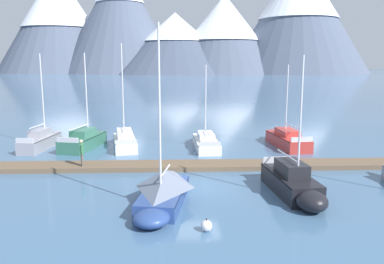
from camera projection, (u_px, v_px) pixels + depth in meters
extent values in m
plane|color=#426689|center=(197.00, 187.00, 21.41)|extent=(700.00, 700.00, 0.00)
cone|color=#4C566B|center=(58.00, 21.00, 244.72)|extent=(76.33, 76.33, 63.63)
cone|color=#4C566B|center=(120.00, 18.00, 238.34)|extent=(76.01, 76.01, 66.81)
cone|color=#424C60|center=(175.00, 43.00, 230.17)|extent=(79.02, 79.02, 35.04)
cone|color=white|center=(175.00, 27.00, 228.52)|extent=(39.24, 39.24, 16.57)
cone|color=#4C566B|center=(224.00, 34.00, 230.92)|extent=(70.01, 70.01, 45.54)
cone|color=white|center=(224.00, 18.00, 229.23)|extent=(42.90, 42.90, 26.58)
cone|color=#4C566B|center=(298.00, 15.00, 233.40)|extent=(84.69, 84.69, 68.51)
cube|color=brown|center=(193.00, 165.00, 25.31)|extent=(27.09, 2.19, 0.30)
cylinder|color=#38383D|center=(194.00, 170.00, 24.47)|extent=(25.99, 0.41, 0.24)
cylinder|color=#38383D|center=(193.00, 163.00, 26.17)|extent=(25.99, 0.41, 0.24)
cube|color=#93939E|center=(40.00, 143.00, 30.73)|extent=(2.02, 5.00, 0.97)
ellipsoid|color=#93939E|center=(55.00, 136.00, 33.40)|extent=(1.40, 1.78, 0.92)
cube|color=#424247|center=(40.00, 137.00, 30.65)|extent=(2.05, 4.91, 0.06)
cylinder|color=silver|center=(42.00, 95.00, 31.01)|extent=(0.10, 0.10, 6.46)
cylinder|color=silver|center=(37.00, 126.00, 30.20)|extent=(0.39, 2.47, 0.08)
cube|color=#A0A0AB|center=(40.00, 133.00, 30.71)|extent=(1.26, 2.29, 0.61)
cube|color=silver|center=(24.00, 141.00, 28.31)|extent=(1.28, 0.26, 0.36)
cube|color=#336B56|center=(83.00, 142.00, 30.98)|extent=(2.93, 5.37, 0.98)
ellipsoid|color=#336B56|center=(98.00, 136.00, 33.75)|extent=(1.95, 2.17, 0.93)
cube|color=#163027|center=(83.00, 137.00, 30.90)|extent=(2.95, 5.28, 0.06)
cylinder|color=silver|center=(86.00, 94.00, 31.27)|extent=(0.10, 0.10, 6.51)
cylinder|color=silver|center=(79.00, 127.00, 30.16)|extent=(0.78, 3.11, 0.08)
cube|color=#3A7560|center=(83.00, 132.00, 30.96)|extent=(1.77, 2.52, 0.57)
cube|color=silver|center=(68.00, 140.00, 28.47)|extent=(1.65, 0.47, 0.36)
cube|color=silver|center=(125.00, 143.00, 30.99)|extent=(2.51, 5.26, 0.81)
ellipsoid|color=silver|center=(123.00, 137.00, 33.73)|extent=(1.71, 2.12, 0.77)
cube|color=slate|center=(125.00, 139.00, 30.93)|extent=(2.53, 5.16, 0.06)
cylinder|color=silver|center=(123.00, 91.00, 31.05)|extent=(0.10, 0.10, 7.41)
cylinder|color=silver|center=(125.00, 127.00, 30.14)|extent=(0.59, 2.87, 0.08)
cube|color=white|center=(124.00, 134.00, 30.98)|extent=(1.53, 2.44, 0.67)
cube|color=silver|center=(126.00, 142.00, 28.54)|extent=(1.47, 0.36, 0.36)
cube|color=navy|center=(164.00, 196.00, 18.86)|extent=(2.62, 5.05, 0.74)
ellipsoid|color=navy|center=(151.00, 218.00, 16.23)|extent=(1.82, 1.90, 0.71)
cube|color=#121D39|center=(164.00, 190.00, 18.81)|extent=(2.64, 4.96, 0.06)
cylinder|color=silver|center=(160.00, 111.00, 17.42)|extent=(0.10, 0.10, 7.73)
cylinder|color=silver|center=(165.00, 171.00, 19.09)|extent=(0.46, 2.28, 0.08)
pyramid|color=slate|center=(165.00, 178.00, 19.08)|extent=(2.71, 4.14, 0.84)
cube|color=white|center=(206.00, 144.00, 31.01)|extent=(1.87, 5.58, 0.71)
ellipsoid|color=white|center=(202.00, 137.00, 33.98)|extent=(1.49, 1.54, 0.68)
cube|color=slate|center=(206.00, 140.00, 30.95)|extent=(1.90, 5.47, 0.06)
cylinder|color=silver|center=(206.00, 102.00, 30.90)|extent=(0.10, 0.10, 5.83)
cylinder|color=silver|center=(208.00, 133.00, 29.76)|extent=(0.17, 3.12, 0.08)
cube|color=white|center=(206.00, 136.00, 31.03)|extent=(1.27, 2.53, 0.52)
cube|color=silver|center=(210.00, 144.00, 28.27)|extent=(1.54, 0.15, 0.36)
cube|color=black|center=(290.00, 183.00, 20.44)|extent=(2.05, 4.89, 1.01)
ellipsoid|color=black|center=(312.00, 201.00, 17.83)|extent=(1.55, 1.79, 0.96)
cube|color=black|center=(290.00, 175.00, 20.36)|extent=(2.09, 4.80, 0.06)
cylinder|color=silver|center=(300.00, 119.00, 18.90)|extent=(0.10, 0.10, 6.10)
cylinder|color=silver|center=(287.00, 156.00, 20.71)|extent=(0.32, 2.91, 0.08)
cube|color=black|center=(292.00, 168.00, 20.17)|extent=(1.34, 2.23, 0.69)
cube|color=silver|center=(276.00, 160.00, 22.57)|extent=(1.51, 0.22, 0.36)
cube|color=#B2332D|center=(288.00, 141.00, 31.51)|extent=(2.38, 5.62, 0.94)
ellipsoid|color=#B2332D|center=(274.00, 134.00, 34.46)|extent=(1.73, 1.83, 0.89)
cube|color=#501614|center=(288.00, 136.00, 31.44)|extent=(2.41, 5.52, 0.06)
cylinder|color=silver|center=(287.00, 100.00, 31.46)|extent=(0.10, 0.10, 5.63)
cylinder|color=silver|center=(292.00, 126.00, 30.47)|extent=(0.35, 2.73, 0.08)
cube|color=#C03A35|center=(287.00, 132.00, 31.52)|extent=(1.53, 2.58, 0.47)
cube|color=silver|center=(302.00, 140.00, 28.82)|extent=(1.67, 0.27, 0.36)
cylinder|color=brown|center=(82.00, 159.00, 24.71)|extent=(0.14, 0.14, 0.86)
cylinder|color=brown|center=(82.00, 160.00, 24.47)|extent=(0.14, 0.14, 0.86)
cube|color=#387A4C|center=(81.00, 148.00, 24.46)|extent=(0.32, 0.43, 0.60)
sphere|color=beige|center=(81.00, 141.00, 24.39)|extent=(0.22, 0.22, 0.22)
cylinder|color=#387A4C|center=(81.00, 148.00, 24.71)|extent=(0.09, 0.09, 0.62)
cylinder|color=#387A4C|center=(82.00, 150.00, 24.24)|extent=(0.09, 0.09, 0.62)
sphere|color=white|center=(206.00, 226.00, 15.80)|extent=(0.47, 0.47, 0.47)
cylinder|color=#262628|center=(206.00, 219.00, 15.75)|extent=(0.06, 0.06, 0.08)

